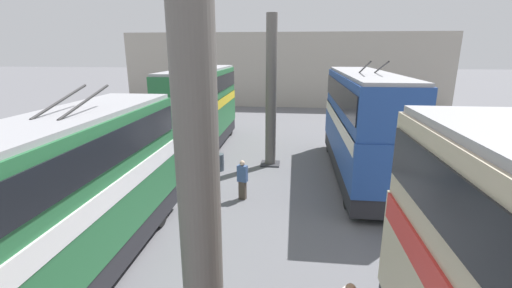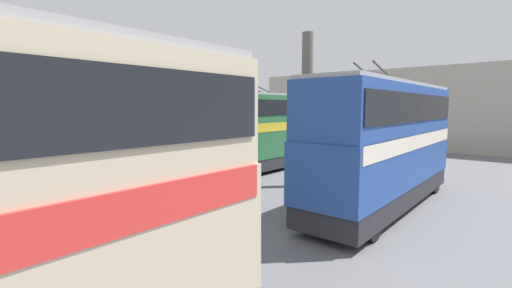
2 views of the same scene
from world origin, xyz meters
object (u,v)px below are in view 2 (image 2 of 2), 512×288
object	(u,v)px
bus_right_far	(269,127)
oil_drum	(252,175)
bus_right_mid	(37,150)
bus_left_far	(386,138)
person_aisle_midway	(233,181)
person_by_left_row	(107,262)

from	to	relation	value
bus_right_far	oil_drum	xyz separation A→B (m)	(-4.03, -1.93, -2.46)
bus_right_mid	bus_right_far	distance (m)	13.94
bus_left_far	oil_drum	distance (m)	7.70
bus_right_far	person_aisle_midway	size ratio (longest dim) A/B	5.90
bus_left_far	oil_drum	bearing A→B (deg)	90.36
bus_right_mid	person_by_left_row	size ratio (longest dim) A/B	6.45
bus_right_far	oil_drum	distance (m)	5.10
bus_right_mid	person_aisle_midway	distance (m)	7.64
person_aisle_midway	oil_drum	world-z (taller)	person_aisle_midway
bus_left_far	person_by_left_row	xyz separation A→B (m)	(-10.96, 2.10, -2.09)
bus_right_mid	person_by_left_row	bearing A→B (deg)	-97.97
bus_right_far	person_by_left_row	distance (m)	16.67
oil_drum	bus_right_far	bearing A→B (deg)	25.66
bus_right_far	person_by_left_row	world-z (taller)	bus_right_far
bus_right_mid	oil_drum	world-z (taller)	bus_right_mid
bus_left_far	oil_drum	world-z (taller)	bus_left_far
bus_left_far	bus_right_far	size ratio (longest dim) A/B	1.06
person_aisle_midway	person_by_left_row	bearing A→B (deg)	-140.04
person_aisle_midway	bus_right_mid	bearing A→B (deg)	165.37
oil_drum	person_aisle_midway	bearing A→B (deg)	-152.55
person_by_left_row	oil_drum	size ratio (longest dim) A/B	1.82
bus_right_far	person_aisle_midway	xyz separation A→B (m)	(-7.51, -3.74, -1.98)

